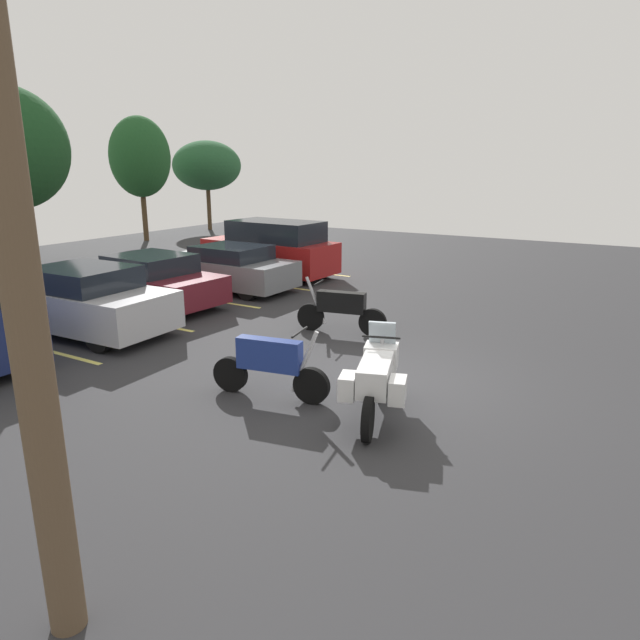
{
  "coord_description": "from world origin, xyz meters",
  "views": [
    {
      "loc": [
        -8.92,
        -3.66,
        3.82
      ],
      "look_at": [
        0.08,
        1.69,
        0.94
      ],
      "focal_mm": 31.86,
      "sensor_mm": 36.0,
      "label": 1
    }
  ],
  "objects_px": {
    "motorcycle_third": "(270,364)",
    "car_grey": "(226,268)",
    "car_maroon": "(148,281)",
    "utility_pole": "(1,142)",
    "car_red": "(271,249)",
    "motorcycle_touring": "(376,376)",
    "car_silver": "(81,301)",
    "motorcycle_second": "(341,309)"
  },
  "relations": [
    {
      "from": "car_maroon",
      "to": "car_silver",
      "type": "bearing_deg",
      "value": -166.89
    },
    {
      "from": "motorcycle_second",
      "to": "car_red",
      "type": "xyz_separation_m",
      "value": [
        4.95,
        5.49,
        0.38
      ]
    },
    {
      "from": "car_grey",
      "to": "car_red",
      "type": "bearing_deg",
      "value": 2.43
    },
    {
      "from": "car_grey",
      "to": "motorcycle_touring",
      "type": "bearing_deg",
      "value": -126.95
    },
    {
      "from": "motorcycle_touring",
      "to": "motorcycle_third",
      "type": "bearing_deg",
      "value": 98.71
    },
    {
      "from": "motorcycle_third",
      "to": "car_maroon",
      "type": "bearing_deg",
      "value": 62.08
    },
    {
      "from": "motorcycle_third",
      "to": "car_grey",
      "type": "relative_size",
      "value": 0.46
    },
    {
      "from": "car_red",
      "to": "utility_pole",
      "type": "relative_size",
      "value": 0.63
    },
    {
      "from": "motorcycle_second",
      "to": "car_red",
      "type": "relative_size",
      "value": 0.44
    },
    {
      "from": "car_maroon",
      "to": "utility_pole",
      "type": "height_order",
      "value": "utility_pole"
    },
    {
      "from": "car_silver",
      "to": "motorcycle_touring",
      "type": "bearing_deg",
      "value": -94.61
    },
    {
      "from": "motorcycle_touring",
      "to": "motorcycle_third",
      "type": "height_order",
      "value": "motorcycle_touring"
    },
    {
      "from": "car_maroon",
      "to": "utility_pole",
      "type": "distance_m",
      "value": 12.09
    },
    {
      "from": "motorcycle_touring",
      "to": "utility_pole",
      "type": "height_order",
      "value": "utility_pole"
    },
    {
      "from": "utility_pole",
      "to": "car_silver",
      "type": "bearing_deg",
      "value": 51.8
    },
    {
      "from": "motorcycle_second",
      "to": "car_grey",
      "type": "height_order",
      "value": "car_grey"
    },
    {
      "from": "car_red",
      "to": "utility_pole",
      "type": "height_order",
      "value": "utility_pole"
    },
    {
      "from": "car_silver",
      "to": "car_grey",
      "type": "xyz_separation_m",
      "value": [
        5.4,
        0.17,
        -0.08
      ]
    },
    {
      "from": "motorcycle_second",
      "to": "car_grey",
      "type": "xyz_separation_m",
      "value": [
        2.37,
        5.38,
        0.11
      ]
    },
    {
      "from": "motorcycle_third",
      "to": "utility_pole",
      "type": "xyz_separation_m",
      "value": [
        -4.92,
        -1.39,
        3.38
      ]
    },
    {
      "from": "motorcycle_third",
      "to": "car_red",
      "type": "xyz_separation_m",
      "value": [
        8.89,
        6.31,
        0.36
      ]
    },
    {
      "from": "motorcycle_third",
      "to": "car_maroon",
      "type": "height_order",
      "value": "car_maroon"
    },
    {
      "from": "motorcycle_third",
      "to": "car_silver",
      "type": "distance_m",
      "value": 6.1
    },
    {
      "from": "car_maroon",
      "to": "car_red",
      "type": "height_order",
      "value": "car_red"
    },
    {
      "from": "motorcycle_second",
      "to": "utility_pole",
      "type": "relative_size",
      "value": 0.28
    },
    {
      "from": "car_red",
      "to": "car_silver",
      "type": "bearing_deg",
      "value": -177.99
    },
    {
      "from": "motorcycle_second",
      "to": "car_silver",
      "type": "height_order",
      "value": "car_silver"
    },
    {
      "from": "motorcycle_second",
      "to": "car_grey",
      "type": "bearing_deg",
      "value": 66.22
    },
    {
      "from": "motorcycle_touring",
      "to": "utility_pole",
      "type": "xyz_separation_m",
      "value": [
        -5.2,
        0.43,
        3.32
      ]
    },
    {
      "from": "motorcycle_second",
      "to": "car_silver",
      "type": "distance_m",
      "value": 6.03
    },
    {
      "from": "motorcycle_second",
      "to": "utility_pole",
      "type": "height_order",
      "value": "utility_pole"
    },
    {
      "from": "car_maroon",
      "to": "car_grey",
      "type": "bearing_deg",
      "value": -8.87
    },
    {
      "from": "car_silver",
      "to": "utility_pole",
      "type": "distance_m",
      "value": 9.97
    },
    {
      "from": "motorcycle_touring",
      "to": "car_grey",
      "type": "height_order",
      "value": "car_grey"
    },
    {
      "from": "motorcycle_touring",
      "to": "car_red",
      "type": "bearing_deg",
      "value": 43.35
    },
    {
      "from": "motorcycle_touring",
      "to": "car_maroon",
      "type": "relative_size",
      "value": 0.47
    },
    {
      "from": "car_grey",
      "to": "utility_pole",
      "type": "relative_size",
      "value": 0.6
    },
    {
      "from": "car_maroon",
      "to": "car_red",
      "type": "relative_size",
      "value": 0.95
    },
    {
      "from": "car_maroon",
      "to": "utility_pole",
      "type": "bearing_deg",
      "value": -136.45
    },
    {
      "from": "motorcycle_third",
      "to": "motorcycle_touring",
      "type": "bearing_deg",
      "value": -81.29
    },
    {
      "from": "motorcycle_touring",
      "to": "motorcycle_second",
      "type": "bearing_deg",
      "value": 35.79
    },
    {
      "from": "motorcycle_touring",
      "to": "car_grey",
      "type": "relative_size",
      "value": 0.48
    }
  ]
}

